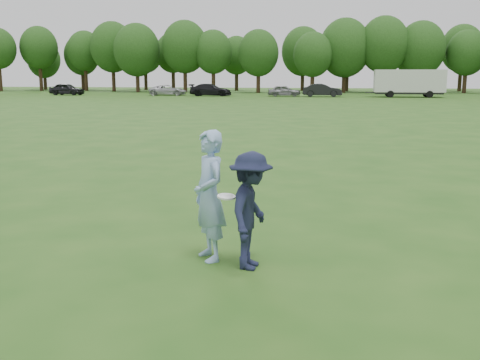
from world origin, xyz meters
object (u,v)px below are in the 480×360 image
at_px(car_a, 67,89).
at_px(car_c, 168,90).
at_px(thrower, 209,196).
at_px(cargo_trailer, 409,82).
at_px(car_d, 211,90).
at_px(car_f, 322,90).
at_px(defender, 251,211).
at_px(car_e, 284,91).

bearing_deg(car_a, car_c, -80.91).
relative_size(thrower, cargo_trailer, 0.22).
bearing_deg(car_d, car_f, -90.53).
xyz_separation_m(car_c, car_d, (5.69, -0.80, 0.09)).
distance_m(thrower, cargo_trailer, 61.74).
bearing_deg(defender, car_e, 10.34).
xyz_separation_m(car_e, car_f, (4.57, -0.10, 0.10)).
height_order(defender, car_f, defender).
relative_size(car_d, car_f, 1.10).
height_order(car_e, cargo_trailer, cargo_trailer).
relative_size(thrower, car_c, 0.43).
distance_m(car_e, cargo_trailer, 14.67).
relative_size(thrower, car_f, 0.43).
height_order(car_c, cargo_trailer, cargo_trailer).
bearing_deg(car_e, defender, 179.01).
xyz_separation_m(thrower, car_c, (-18.40, 61.33, -0.35)).
relative_size(defender, car_a, 0.39).
distance_m(defender, car_c, 64.51).
relative_size(car_d, cargo_trailer, 0.57).
relative_size(defender, car_f, 0.37).
height_order(defender, car_c, defender).
xyz_separation_m(car_f, cargo_trailer, (10.06, 0.31, 1.00)).
relative_size(car_a, car_f, 0.95).
xyz_separation_m(thrower, car_e, (-3.61, 60.53, -0.33)).
xyz_separation_m(thrower, car_a, (-31.62, 60.56, -0.25)).
height_order(thrower, cargo_trailer, cargo_trailer).
relative_size(defender, car_c, 0.37).
relative_size(car_d, car_e, 1.30).
bearing_deg(cargo_trailer, car_a, -179.76).
bearing_deg(car_f, car_e, 86.15).
distance_m(car_c, cargo_trailer, 29.44).
bearing_deg(cargo_trailer, car_e, -179.18).
xyz_separation_m(defender, car_f, (0.28, 60.72, -0.10)).
relative_size(car_a, car_d, 0.87).
bearing_deg(defender, car_d, 18.72).
xyz_separation_m(car_c, car_f, (19.36, -0.90, 0.11)).
xyz_separation_m(car_c, cargo_trailer, (29.42, -0.59, 1.12)).
height_order(car_f, cargo_trailer, cargo_trailer).
height_order(defender, car_d, defender).
distance_m(car_c, car_f, 19.38).
bearing_deg(car_f, car_a, 87.22).
relative_size(car_c, car_f, 1.01).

